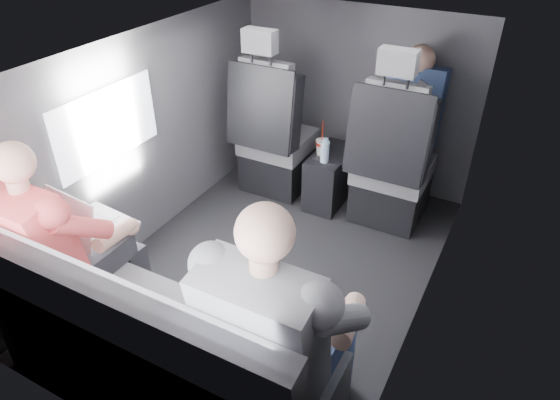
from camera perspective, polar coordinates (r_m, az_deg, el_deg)
The scene contains 19 objects.
floor at distance 3.17m, azimuth -0.80°, elevation -7.65°, with size 2.60×2.60×0.00m, color black.
ceiling at distance 2.51m, azimuth -1.04°, elevation 16.44°, with size 2.60×2.60×0.00m, color #B2B2AD.
panel_left at distance 3.26m, azimuth -14.96°, elevation 6.62°, with size 0.02×2.60×1.35m, color #56565B.
panel_right at distance 2.53m, azimuth 17.22°, elevation -1.97°, with size 0.02×2.60×1.35m, color #56565B.
panel_front at distance 3.86m, azimuth 8.68°, elevation 11.49°, with size 1.80×0.02×1.35m, color #56565B.
panel_back at distance 1.99m, azimuth -19.95°, elevation -13.95°, with size 1.80×0.02×1.35m, color #56565B.
side_window at distance 2.97m, azimuth -19.08°, elevation 8.04°, with size 0.02×0.75×0.42m, color white.
seatbelt at distance 3.13m, azimuth 12.48°, elevation 8.36°, with size 0.05×0.01×0.65m, color black.
front_seat_left at distance 3.75m, azimuth -0.67°, elevation 6.63°, with size 0.52×0.58×1.26m.
front_seat_right at distance 3.45m, azimuth 12.55°, elevation 3.34°, with size 0.52×0.58×1.26m.
center_console at distance 3.71m, azimuth 5.76°, elevation 2.61°, with size 0.24×0.48×0.41m.
rear_bench at distance 2.35m, azimuth -14.00°, elevation -16.60°, with size 1.60×0.57×0.92m.
soda_cup at distance 3.54m, azimuth 4.79°, elevation 6.05°, with size 0.09×0.09×0.26m.
water_bottle at distance 3.46m, azimuth 5.16°, elevation 5.58°, with size 0.06×0.06×0.18m.
laptop_white at distance 2.63m, azimuth -21.09°, elevation -2.41°, with size 0.37×0.35×0.26m.
laptop_black at distance 2.05m, azimuth 2.58°, elevation -11.47°, with size 0.37×0.38×0.22m.
passenger_rear_left at distance 2.54m, azimuth -23.53°, elevation -4.90°, with size 0.49×0.61×1.20m.
passenger_rear_right at distance 1.91m, azimuth 0.10°, elevation -14.90°, with size 0.53×0.65×1.27m.
passenger_front_right at distance 3.53m, azimuth 14.88°, elevation 9.91°, with size 0.38×0.38×0.75m.
Camera 1 is at (1.18, -2.10, 2.06)m, focal length 32.00 mm.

